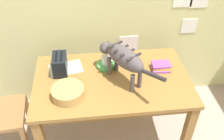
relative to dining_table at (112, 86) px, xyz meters
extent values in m
cube|color=white|center=(0.24, 0.57, 0.06)|extent=(0.20, 0.01, 0.20)
cube|color=white|center=(0.87, 0.57, 0.24)|extent=(0.16, 0.01, 0.16)
cube|color=olive|center=(0.00, 0.00, 0.07)|extent=(1.36, 0.82, 0.03)
cube|color=brown|center=(0.00, 0.00, 0.02)|extent=(1.28, 0.74, 0.07)
cube|color=olive|center=(0.63, -0.36, -0.30)|extent=(0.07, 0.07, 0.71)
cube|color=olive|center=(-0.63, 0.36, -0.30)|extent=(0.07, 0.07, 0.71)
cube|color=olive|center=(0.63, 0.36, -0.30)|extent=(0.07, 0.07, 0.71)
ellipsoid|color=#4F4546|center=(0.10, -0.03, 0.33)|extent=(0.36, 0.43, 0.17)
cube|color=#2B2626|center=(0.16, -0.11, 0.40)|extent=(0.13, 0.10, 0.01)
cube|color=#2B2626|center=(0.12, -0.05, 0.40)|extent=(0.13, 0.10, 0.01)
cube|color=#2B2626|center=(0.08, 0.01, 0.40)|extent=(0.13, 0.10, 0.01)
cube|color=#2B2626|center=(0.04, 0.07, 0.40)|extent=(0.13, 0.10, 0.01)
cylinder|color=#4F4546|center=(-0.02, 0.07, 0.18)|extent=(0.04, 0.04, 0.17)
cylinder|color=#4F4546|center=(0.05, 0.12, 0.18)|extent=(0.04, 0.04, 0.17)
cylinder|color=#4F4546|center=(0.15, -0.17, 0.18)|extent=(0.04, 0.04, 0.17)
cylinder|color=#4F4546|center=(0.22, -0.13, 0.18)|extent=(0.04, 0.04, 0.17)
sphere|color=#4F4546|center=(-0.04, 0.18, 0.30)|extent=(0.11, 0.11, 0.11)
cone|color=#4F4546|center=(-0.06, 0.16, 0.34)|extent=(0.04, 0.04, 0.04)
cone|color=#4F4546|center=(-0.01, 0.20, 0.34)|extent=(0.04, 0.04, 0.04)
cylinder|color=#2B2626|center=(0.27, -0.29, 0.35)|extent=(0.15, 0.21, 0.08)
cylinder|color=#4C924A|center=(-0.04, 0.18, 0.11)|extent=(0.17, 0.17, 0.04)
cylinder|color=white|center=(-0.04, 0.18, 0.17)|extent=(0.08, 0.08, 0.08)
torus|color=white|center=(0.01, 0.18, 0.17)|extent=(0.06, 0.01, 0.06)
cube|color=silver|center=(-0.41, 0.19, 0.09)|extent=(0.32, 0.24, 0.01)
cube|color=#8E4EA3|center=(0.46, 0.08, 0.10)|extent=(0.17, 0.12, 0.02)
cube|color=gold|center=(0.47, 0.09, 0.12)|extent=(0.17, 0.13, 0.02)
cube|color=purple|center=(0.46, 0.09, 0.14)|extent=(0.17, 0.12, 0.02)
cylinder|color=tan|center=(-0.37, -0.17, 0.13)|extent=(0.26, 0.26, 0.09)
cylinder|color=brown|center=(-0.37, -0.17, 0.14)|extent=(0.22, 0.22, 0.07)
cube|color=black|center=(-0.45, 0.15, 0.18)|extent=(0.12, 0.20, 0.17)
cube|color=black|center=(-0.47, 0.15, 0.26)|extent=(0.02, 0.14, 0.01)
cube|color=black|center=(-0.42, 0.15, 0.26)|extent=(0.02, 0.14, 0.01)
cube|color=olive|center=(-1.02, -0.02, -0.22)|extent=(0.45, 0.45, 0.04)
cube|color=olive|center=(-0.85, 0.18, -0.45)|extent=(0.04, 0.04, 0.41)
camera|label=1|loc=(-0.19, -1.68, 1.57)|focal=41.24mm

